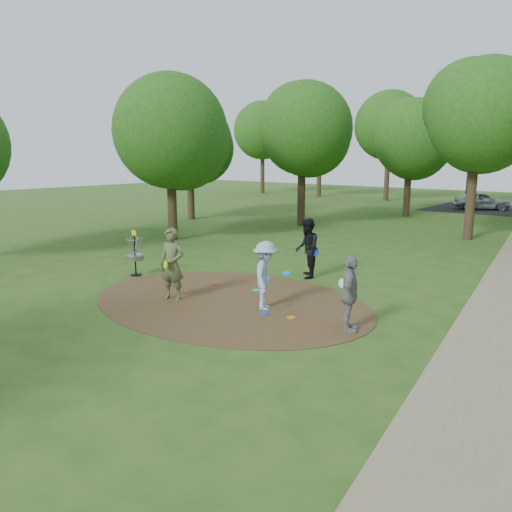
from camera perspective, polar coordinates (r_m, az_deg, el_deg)
The scene contains 14 objects.
ground at distance 13.96m, azimuth -3.11°, elevation -5.20°, with size 100.00×100.00×0.00m, color #2D5119.
dirt_clearing at distance 13.95m, azimuth -3.11°, elevation -5.16°, with size 8.40×8.40×0.02m, color #47301C.
footpath at distance 12.81m, azimuth 26.00°, elevation -7.91°, with size 2.00×40.00×0.01m, color #8C7A5B.
player_observer_with_disc at distance 14.03m, azimuth -9.56°, elevation -0.96°, with size 0.85×0.69×2.03m.
player_throwing_with_disc at distance 13.02m, azimuth 1.11°, elevation -2.26°, with size 1.35×1.35×1.82m.
player_walking_with_disc at distance 16.46m, azimuth 5.83°, elevation 0.88°, with size 1.15×1.21×1.98m.
player_waiting_with_disc at distance 11.57m, azimuth 10.65°, elevation -4.34°, with size 0.78×1.12×1.77m.
disc_ground_cyan at distance 14.96m, azimuth -0.02°, elevation -3.92°, with size 0.22×0.22×0.02m, color #19C8C3.
disc_ground_blue at distance 12.81m, azimuth 0.98°, elevation -6.58°, with size 0.22×0.22×0.02m, color blue.
disc_ground_red at distance 15.72m, azimuth -4.83°, elevation -3.19°, with size 0.22×0.22×0.02m, color red.
car_left at distance 40.78m, azimuth 24.39°, elevation 5.77°, with size 1.56×3.87×1.32m, color #9DA0A4.
disc_ground_orange at distance 12.54m, azimuth 4.05°, elevation -7.02°, with size 0.22×0.22×0.02m, color orange.
disc_golf_basket at distance 17.19m, azimuth -13.68°, elevation 0.68°, with size 0.63×0.63×1.54m.
tree_ring at distance 19.75m, azimuth 17.73°, elevation 14.27°, with size 37.08×45.92×9.20m.
Camera 1 is at (8.97, -9.91, 4.00)m, focal length 35.00 mm.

